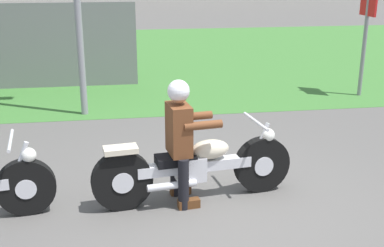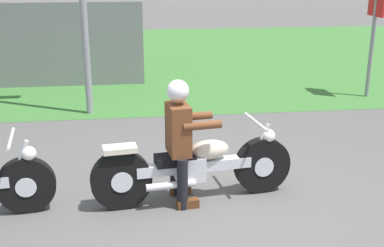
# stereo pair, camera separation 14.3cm
# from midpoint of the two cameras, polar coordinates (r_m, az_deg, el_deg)

# --- Properties ---
(ground) EXTENTS (120.00, 120.00, 0.00)m
(ground) POSITION_cam_midpoint_polar(r_m,az_deg,el_deg) (5.53, 3.14, -9.87)
(ground) COLOR #565451
(grass_verge) EXTENTS (60.00, 12.00, 0.01)m
(grass_verge) POSITION_cam_midpoint_polar(r_m,az_deg,el_deg) (14.57, -3.47, 7.81)
(grass_verge) COLOR #3D7533
(grass_verge) RESTS_ON ground
(motorcycle_lead) EXTENTS (2.31, 0.68, 0.89)m
(motorcycle_lead) POSITION_cam_midpoint_polar(r_m,az_deg,el_deg) (5.57, 1.06, -5.02)
(motorcycle_lead) COLOR black
(motorcycle_lead) RESTS_ON ground
(rider_lead) EXTENTS (0.59, 0.51, 1.41)m
(rider_lead) POSITION_cam_midpoint_polar(r_m,az_deg,el_deg) (5.38, -0.64, -1.03)
(rider_lead) COLOR black
(rider_lead) RESTS_ON ground
(sign_banner) EXTENTS (0.08, 0.60, 2.60)m
(sign_banner) POSITION_cam_midpoint_polar(r_m,az_deg,el_deg) (10.40, 20.82, 12.16)
(sign_banner) COLOR gray
(sign_banner) RESTS_ON ground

